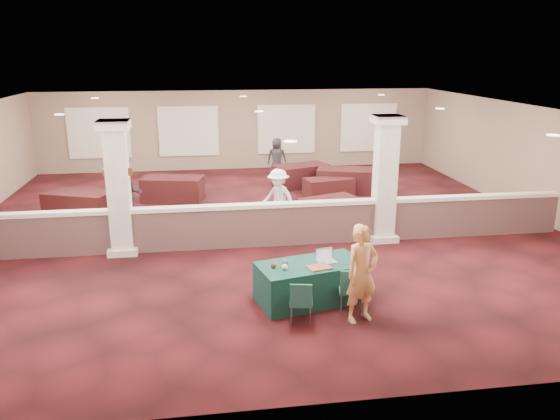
{
  "coord_description": "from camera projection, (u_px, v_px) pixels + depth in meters",
  "views": [
    {
      "loc": [
        -1.56,
        -14.35,
        4.7
      ],
      "look_at": [
        0.26,
        -2.0,
        1.06
      ],
      "focal_mm": 35.0,
      "sensor_mm": 36.0,
      "label": 1
    }
  ],
  "objects": [
    {
      "name": "far_table_front_left",
      "position": [
        79.0,
        205.0,
        15.94
      ],
      "size": [
        2.1,
        1.57,
        0.77
      ],
      "primitive_type": "cube",
      "rotation": [
        0.0,
        0.0,
        -0.37
      ],
      "color": "black",
      "rests_on": "ground"
    },
    {
      "name": "far_table_front_center",
      "position": [
        328.0,
        210.0,
        15.63
      ],
      "size": [
        1.84,
        1.34,
        0.67
      ],
      "primitive_type": "cube",
      "rotation": [
        0.0,
        0.0,
        0.35
      ],
      "color": "black",
      "rests_on": "ground"
    },
    {
      "name": "laptop_base",
      "position": [
        327.0,
        262.0,
        10.54
      ],
      "size": [
        0.4,
        0.32,
        0.02
      ],
      "primitive_type": "cube",
      "rotation": [
        0.0,
        0.0,
        0.24
      ],
      "color": "silver",
      "rests_on": "near_table"
    },
    {
      "name": "sconce_right",
      "position": [
        130.0,
        172.0,
        12.72
      ],
      "size": [
        0.12,
        0.12,
        0.18
      ],
      "color": "brown",
      "rests_on": "column_left"
    },
    {
      "name": "yarn_cream",
      "position": [
        285.0,
        267.0,
        10.16
      ],
      "size": [
        0.12,
        0.12,
        0.12
      ],
      "primitive_type": "sphere",
      "color": "#EEE0C4",
      "rests_on": "near_table"
    },
    {
      "name": "far_table_back_left",
      "position": [
        173.0,
        189.0,
        17.74
      ],
      "size": [
        2.08,
        1.34,
        0.78
      ],
      "primitive_type": "cube",
      "rotation": [
        0.0,
        0.0,
        -0.21
      ],
      "color": "black",
      "rests_on": "ground"
    },
    {
      "name": "knitting",
      "position": [
        319.0,
        267.0,
        10.25
      ],
      "size": [
        0.49,
        0.41,
        0.03
      ],
      "primitive_type": "cube",
      "rotation": [
        0.0,
        0.0,
        0.24
      ],
      "color": "#CF5721",
      "rests_on": "near_table"
    },
    {
      "name": "attendee_c",
      "position": [
        380.0,
        170.0,
        18.12
      ],
      "size": [
        1.07,
        1.15,
        1.82
      ],
      "primitive_type": "imported",
      "rotation": [
        0.0,
        0.0,
        0.88
      ],
      "color": "black",
      "rests_on": "ground"
    },
    {
      "name": "sconce_left",
      "position": [
        105.0,
        172.0,
        12.65
      ],
      "size": [
        0.12,
        0.12,
        0.18
      ],
      "color": "brown",
      "rests_on": "column_left"
    },
    {
      "name": "attendee_b",
      "position": [
        278.0,
        198.0,
        15.0
      ],
      "size": [
        1.08,
        1.07,
        1.63
      ],
      "primitive_type": "imported",
      "rotation": [
        0.0,
        0.0,
        -0.77
      ],
      "color": "silver",
      "rests_on": "ground"
    },
    {
      "name": "attendee_a",
      "position": [
        129.0,
        195.0,
        15.44
      ],
      "size": [
        0.82,
        0.55,
        1.58
      ],
      "primitive_type": "imported",
      "rotation": [
        0.0,
        0.0,
        0.18
      ],
      "color": "black",
      "rests_on": "ground"
    },
    {
      "name": "conf_chair_main",
      "position": [
        351.0,
        287.0,
        10.05
      ],
      "size": [
        0.52,
        0.53,
        0.89
      ],
      "rotation": [
        0.0,
        0.0,
        -0.2
      ],
      "color": "#1C4E52",
      "rests_on": "ground"
    },
    {
      "name": "scissors",
      "position": [
        350.0,
        264.0,
        10.46
      ],
      "size": [
        0.13,
        0.06,
        0.01
      ],
      "primitive_type": "cube",
      "rotation": [
        0.0,
        0.0,
        0.24
      ],
      "color": "red",
      "rests_on": "near_table"
    },
    {
      "name": "far_table_back_right",
      "position": [
        346.0,
        180.0,
        18.85
      ],
      "size": [
        2.21,
        1.57,
        0.81
      ],
      "primitive_type": "cube",
      "rotation": [
        0.0,
        0.0,
        -0.31
      ],
      "color": "black",
      "rests_on": "ground"
    },
    {
      "name": "column_right",
      "position": [
        385.0,
        178.0,
        13.7
      ],
      "size": [
        0.72,
        0.72,
        3.2
      ],
      "color": "silver",
      "rests_on": "ground"
    },
    {
      "name": "ceiling",
      "position": [
        259.0,
        111.0,
        14.26
      ],
      "size": [
        16.0,
        16.0,
        0.02
      ],
      "primitive_type": "cube",
      "color": "white",
      "rests_on": "wall_back"
    },
    {
      "name": "wall_back",
      "position": [
        238.0,
        130.0,
        22.31
      ],
      "size": [
        16.0,
        0.04,
        3.2
      ],
      "primitive_type": "cube",
      "color": "gray",
      "rests_on": "ground"
    },
    {
      "name": "column_left",
      "position": [
        119.0,
        187.0,
        12.79
      ],
      "size": [
        0.72,
        0.72,
        3.2
      ],
      "color": "silver",
      "rests_on": "ground"
    },
    {
      "name": "far_table_back_center",
      "position": [
        301.0,
        176.0,
        19.67
      ],
      "size": [
        2.13,
        1.58,
        0.78
      ],
      "primitive_type": "cube",
      "rotation": [
        0.0,
        0.0,
        0.37
      ],
      "color": "black",
      "rests_on": "ground"
    },
    {
      "name": "yarn_red",
      "position": [
        274.0,
        266.0,
        10.24
      ],
      "size": [
        0.11,
        0.11,
        0.11
      ],
      "primitive_type": "sphere",
      "color": "maroon",
      "rests_on": "near_table"
    },
    {
      "name": "laptop_screen",
      "position": [
        324.0,
        254.0,
        10.61
      ],
      "size": [
        0.34,
        0.09,
        0.23
      ],
      "primitive_type": "cube",
      "rotation": [
        0.0,
        0.0,
        0.24
      ],
      "color": "silver",
      "rests_on": "near_table"
    },
    {
      "name": "conf_chair_side",
      "position": [
        301.0,
        299.0,
        9.64
      ],
      "size": [
        0.48,
        0.48,
        0.82
      ],
      "rotation": [
        0.0,
        0.0,
        -0.2
      ],
      "color": "#1C4E52",
      "rests_on": "ground"
    },
    {
      "name": "woman",
      "position": [
        362.0,
        274.0,
        9.68
      ],
      "size": [
        0.76,
        0.63,
        1.81
      ],
      "primitive_type": "imported",
      "rotation": [
        0.0,
        0.0,
        0.34
      ],
      "color": "#FFB96E",
      "rests_on": "ground"
    },
    {
      "name": "attendee_d",
      "position": [
        277.0,
        158.0,
        20.86
      ],
      "size": [
        0.84,
        0.6,
        1.55
      ],
      "primitive_type": "imported",
      "rotation": [
        0.0,
        0.0,
        2.87
      ],
      "color": "black",
      "rests_on": "ground"
    },
    {
      "name": "ground",
      "position": [
        260.0,
        227.0,
        15.16
      ],
      "size": [
        16.0,
        16.0,
        0.0
      ],
      "primitive_type": "plane",
      "color": "#4D1318",
      "rests_on": "ground"
    },
    {
      "name": "wall_right",
      "position": [
        533.0,
        162.0,
        15.83
      ],
      "size": [
        0.04,
        16.0,
        3.2
      ],
      "primitive_type": "cube",
      "color": "gray",
      "rests_on": "ground"
    },
    {
      "name": "screen_glow",
      "position": [
        324.0,
        255.0,
        10.61
      ],
      "size": [
        0.31,
        0.08,
        0.2
      ],
      "primitive_type": "cube",
      "rotation": [
        0.0,
        0.0,
        0.24
      ],
      "color": "#ACB7CF",
      "rests_on": "near_table"
    },
    {
      "name": "far_table_front_right",
      "position": [
        329.0,
        188.0,
        18.17
      ],
      "size": [
        1.73,
        1.1,
        0.65
      ],
      "primitive_type": "cube",
      "rotation": [
        0.0,
        0.0,
        0.2
      ],
      "color": "black",
      "rests_on": "ground"
    },
    {
      "name": "near_table",
      "position": [
        310.0,
        282.0,
        10.58
      ],
      "size": [
        2.2,
        1.45,
        0.77
      ],
      "primitive_type": "cube",
      "rotation": [
        0.0,
        0.0,
        0.24
      ],
      "color": "#103D38",
      "rests_on": "ground"
    },
    {
      "name": "wall_front",
      "position": [
        327.0,
        298.0,
        7.11
      ],
      "size": [
        16.0,
        0.04,
        3.2
      ],
      "primitive_type": "cube",
      "color": "gray",
      "rests_on": "ground"
    },
    {
      "name": "yarn_grey",
      "position": [
        285.0,
        262.0,
        10.4
      ],
      "size": [
        0.11,
        0.11,
        0.11
      ],
      "primitive_type": "sphere",
      "color": "#4C4B50",
      "rests_on": "near_table"
    },
    {
      "name": "partition_wall",
      "position": [
        267.0,
        224.0,
        13.58
      ],
      "size": [
        15.6,
        0.28,
        1.1
      ],
      "color": "brown",
      "rests_on": "ground"
    }
  ]
}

